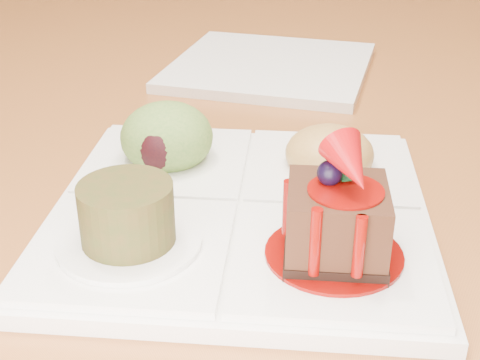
# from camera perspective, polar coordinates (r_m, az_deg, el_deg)

# --- Properties ---
(ground) EXTENTS (6.00, 6.00, 0.00)m
(ground) POSITION_cam_1_polar(r_m,az_deg,el_deg) (1.50, 1.34, -15.08)
(ground) COLOR #522F17
(dining_table) EXTENTS (1.00, 1.80, 0.75)m
(dining_table) POSITION_cam_1_polar(r_m,az_deg,el_deg) (1.15, 1.71, 10.88)
(dining_table) COLOR #9B5A28
(dining_table) RESTS_ON ground
(sampler_plate) EXTENTS (0.30, 0.30, 0.11)m
(sampler_plate) POSITION_cam_1_polar(r_m,az_deg,el_deg) (0.50, -0.21, -1.12)
(sampler_plate) COLOR white
(sampler_plate) RESTS_ON dining_table
(second_plate) EXTENTS (0.25, 0.25, 0.01)m
(second_plate) POSITION_cam_1_polar(r_m,az_deg,el_deg) (0.84, 2.60, 9.64)
(second_plate) COLOR white
(second_plate) RESTS_ON dining_table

